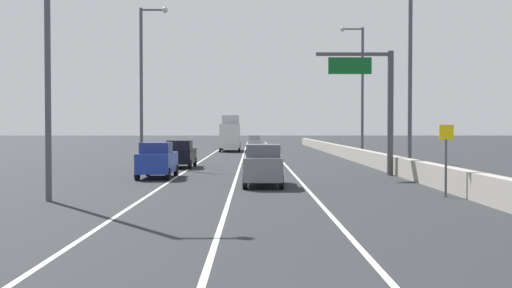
% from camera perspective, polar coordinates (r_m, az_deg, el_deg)
% --- Properties ---
extents(ground_plane, '(320.00, 320.00, 0.00)m').
position_cam_1_polar(ground_plane, '(71.66, 0.51, -0.81)').
color(ground_plane, '#26282B').
extents(lane_stripe_left, '(0.16, 130.00, 0.00)m').
position_cam_1_polar(lane_stripe_left, '(62.82, -4.39, -1.14)').
color(lane_stripe_left, silver).
rests_on(lane_stripe_left, ground_plane).
extents(lane_stripe_center, '(0.16, 130.00, 0.00)m').
position_cam_1_polar(lane_stripe_center, '(62.67, -1.20, -1.14)').
color(lane_stripe_center, silver).
rests_on(lane_stripe_center, ground_plane).
extents(lane_stripe_right, '(0.16, 130.00, 0.00)m').
position_cam_1_polar(lane_stripe_right, '(62.72, 2.00, -1.14)').
color(lane_stripe_right, silver).
rests_on(lane_stripe_right, ground_plane).
extents(jersey_barrier_right, '(0.60, 120.00, 1.10)m').
position_cam_1_polar(jersey_barrier_right, '(48.49, 10.27, -1.28)').
color(jersey_barrier_right, '#9E998E').
rests_on(jersey_barrier_right, ground_plane).
extents(overhead_sign_gantry, '(4.68, 0.36, 7.50)m').
position_cam_1_polar(overhead_sign_gantry, '(38.36, 11.10, 4.23)').
color(overhead_sign_gantry, '#47474C').
rests_on(overhead_sign_gantry, ground_plane).
extents(speed_advisory_sign, '(0.60, 0.11, 3.00)m').
position_cam_1_polar(speed_advisory_sign, '(27.02, 16.96, -0.94)').
color(speed_advisory_sign, '#4C4C51').
rests_on(speed_advisory_sign, ground_plane).
extents(lamp_post_right_second, '(2.14, 0.44, 11.91)m').
position_cam_1_polar(lamp_post_right_second, '(38.50, 13.57, 7.19)').
color(lamp_post_right_second, '#4C4C51').
rests_on(lamp_post_right_second, ground_plane).
extents(lamp_post_right_third, '(2.14, 0.44, 11.91)m').
position_cam_1_polar(lamp_post_right_third, '(56.84, 9.47, 5.36)').
color(lamp_post_right_third, '#4C4C51').
rests_on(lamp_post_right_third, ground_plane).
extents(lamp_post_left_near, '(2.14, 0.44, 11.91)m').
position_cam_1_polar(lamp_post_left_near, '(25.99, -18.04, 9.95)').
color(lamp_post_left_near, '#4C4C51').
rests_on(lamp_post_left_near, ground_plane).
extents(lamp_post_left_mid, '(2.14, 0.44, 11.91)m').
position_cam_1_polar(lamp_post_left_mid, '(47.77, -10.17, 6.09)').
color(lamp_post_left_mid, '#4C4C51').
rests_on(lamp_post_left_mid, ground_plane).
extents(car_silver_0, '(1.93, 4.61, 1.85)m').
position_cam_1_polar(car_silver_0, '(85.12, -0.14, 0.18)').
color(car_silver_0, '#B7B7BC').
rests_on(car_silver_0, ground_plane).
extents(car_black_1, '(1.99, 4.38, 1.98)m').
position_cam_1_polar(car_black_1, '(45.29, -6.92, -0.91)').
color(car_black_1, black).
rests_on(car_black_1, ground_plane).
extents(car_blue_2, '(1.93, 4.26, 2.05)m').
position_cam_1_polar(car_blue_2, '(36.08, -9.00, -1.48)').
color(car_blue_2, '#1E389E').
rests_on(car_blue_2, ground_plane).
extents(car_gray_3, '(1.99, 4.66, 2.06)m').
position_cam_1_polar(car_gray_3, '(30.83, 0.67, -1.95)').
color(car_gray_3, slate).
rests_on(car_gray_3, ground_plane).
extents(box_truck, '(2.58, 8.64, 4.44)m').
position_cam_1_polar(box_truck, '(76.96, -2.36, 0.86)').
color(box_truck, silver).
rests_on(box_truck, ground_plane).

